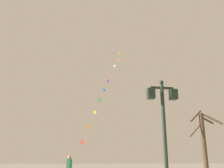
{
  "coord_description": "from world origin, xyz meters",
  "views": [
    {
      "loc": [
        -1.13,
        -0.72,
        1.41
      ],
      "look_at": [
        2.04,
        19.96,
        7.8
      ],
      "focal_mm": 39.91,
      "sensor_mm": 36.0,
      "label": 1
    }
  ],
  "objects_px": {
    "bare_tree": "(204,143)",
    "kite_train": "(104,91)",
    "kite_flyer": "(69,168)",
    "twin_lantern_lamp_post": "(163,114)"
  },
  "relations": [
    {
      "from": "bare_tree",
      "to": "kite_train",
      "type": "bearing_deg",
      "value": 116.08
    },
    {
      "from": "bare_tree",
      "to": "twin_lantern_lamp_post",
      "type": "bearing_deg",
      "value": -128.07
    },
    {
      "from": "twin_lantern_lamp_post",
      "to": "bare_tree",
      "type": "xyz_separation_m",
      "value": [
        5.08,
        6.49,
        -0.63
      ]
    },
    {
      "from": "twin_lantern_lamp_post",
      "to": "kite_flyer",
      "type": "relative_size",
      "value": 2.58
    },
    {
      "from": "twin_lantern_lamp_post",
      "to": "kite_flyer",
      "type": "xyz_separation_m",
      "value": [
        -3.52,
        8.43,
        -2.16
      ]
    },
    {
      "from": "kite_train",
      "to": "bare_tree",
      "type": "distance_m",
      "value": 13.59
    },
    {
      "from": "twin_lantern_lamp_post",
      "to": "bare_tree",
      "type": "distance_m",
      "value": 8.26
    },
    {
      "from": "kite_train",
      "to": "kite_flyer",
      "type": "xyz_separation_m",
      "value": [
        -3.29,
        -8.91,
        -7.76
      ]
    },
    {
      "from": "twin_lantern_lamp_post",
      "to": "kite_train",
      "type": "xyz_separation_m",
      "value": [
        -0.23,
        17.34,
        5.6
      ]
    },
    {
      "from": "bare_tree",
      "to": "kite_flyer",
      "type": "bearing_deg",
      "value": 167.29
    }
  ]
}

